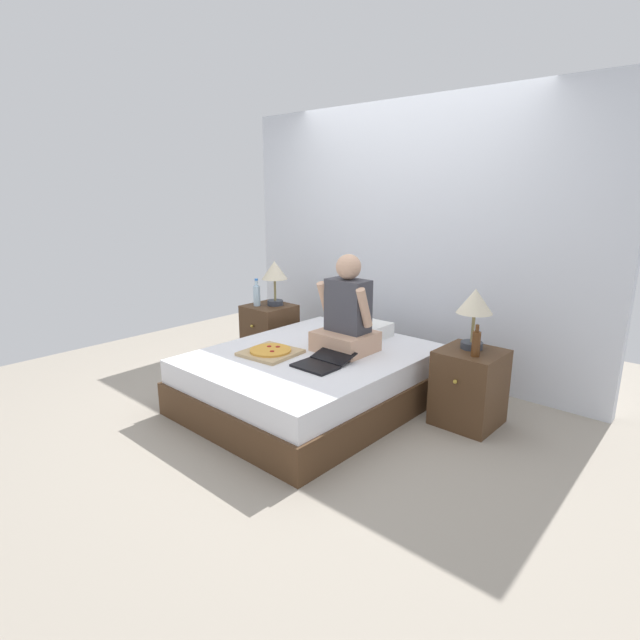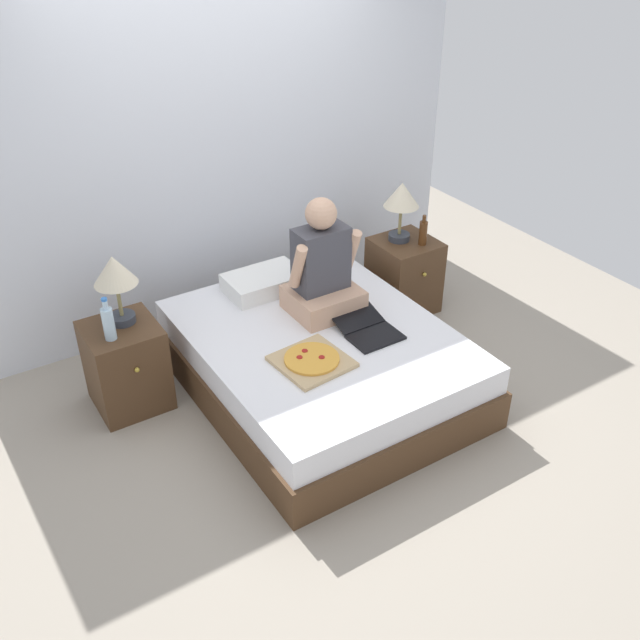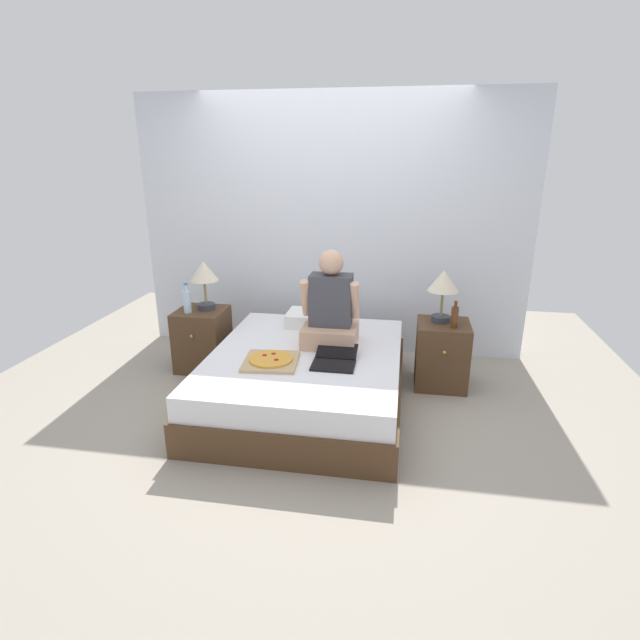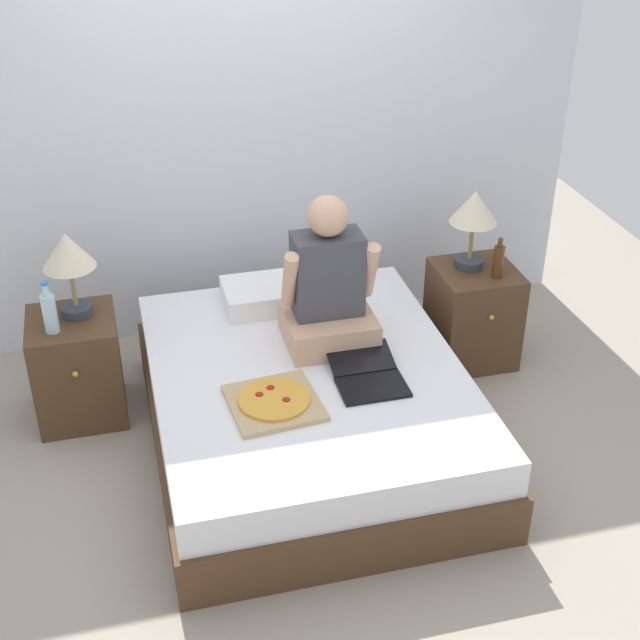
{
  "view_description": "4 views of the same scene",
  "coord_description": "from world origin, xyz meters",
  "px_view_note": "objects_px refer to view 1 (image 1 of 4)",
  "views": [
    {
      "loc": [
        2.59,
        -2.77,
        1.71
      ],
      "look_at": [
        0.07,
        0.02,
        0.72
      ],
      "focal_mm": 28.0,
      "sensor_mm": 36.0,
      "label": 1
    },
    {
      "loc": [
        -2.0,
        -3.16,
        2.92
      ],
      "look_at": [
        -0.06,
        -0.09,
        0.6
      ],
      "focal_mm": 40.0,
      "sensor_mm": 36.0,
      "label": 2
    },
    {
      "loc": [
        0.73,
        -3.59,
        1.96
      ],
      "look_at": [
        0.14,
        -0.13,
        0.77
      ],
      "focal_mm": 28.0,
      "sensor_mm": 36.0,
      "label": 3
    },
    {
      "loc": [
        -0.82,
        -3.48,
        2.86
      ],
      "look_at": [
        0.03,
        -0.12,
        0.78
      ],
      "focal_mm": 50.0,
      "sensor_mm": 36.0,
      "label": 4
    }
  ],
  "objects_px": {
    "bed": "(312,379)",
    "lamp_on_left_nightstand": "(275,273)",
    "water_bottle": "(257,295)",
    "person_seated": "(347,316)",
    "pizza_box": "(271,352)",
    "nightstand_left": "(270,332)",
    "nightstand_right": "(469,387)",
    "beer_bottle": "(476,343)",
    "lamp_on_right_nightstand": "(475,305)",
    "laptop": "(321,363)"
  },
  "relations": [
    {
      "from": "water_bottle",
      "to": "pizza_box",
      "type": "height_order",
      "value": "water_bottle"
    },
    {
      "from": "nightstand_left",
      "to": "pizza_box",
      "type": "distance_m",
      "value": 1.19
    },
    {
      "from": "bed",
      "to": "lamp_on_right_nightstand",
      "type": "relative_size",
      "value": 4.2
    },
    {
      "from": "beer_bottle",
      "to": "person_seated",
      "type": "relative_size",
      "value": 0.29
    },
    {
      "from": "water_bottle",
      "to": "laptop",
      "type": "relative_size",
      "value": 0.67
    },
    {
      "from": "pizza_box",
      "to": "lamp_on_left_nightstand",
      "type": "bearing_deg",
      "value": 135.14
    },
    {
      "from": "nightstand_left",
      "to": "water_bottle",
      "type": "bearing_deg",
      "value": -131.65
    },
    {
      "from": "beer_bottle",
      "to": "laptop",
      "type": "bearing_deg",
      "value": -146.34
    },
    {
      "from": "beer_bottle",
      "to": "pizza_box",
      "type": "relative_size",
      "value": 0.53
    },
    {
      "from": "laptop",
      "to": "nightstand_left",
      "type": "bearing_deg",
      "value": 152.38
    },
    {
      "from": "lamp_on_left_nightstand",
      "to": "water_bottle",
      "type": "xyz_separation_m",
      "value": [
        -0.12,
        -0.14,
        -0.22
      ]
    },
    {
      "from": "lamp_on_left_nightstand",
      "to": "beer_bottle",
      "type": "xyz_separation_m",
      "value": [
        2.22,
        -0.15,
        -0.23
      ]
    },
    {
      "from": "person_seated",
      "to": "laptop",
      "type": "relative_size",
      "value": 1.88
    },
    {
      "from": "bed",
      "to": "lamp_on_left_nightstand",
      "type": "relative_size",
      "value": 4.2
    },
    {
      "from": "lamp_on_left_nightstand",
      "to": "person_seated",
      "type": "distance_m",
      "value": 1.28
    },
    {
      "from": "nightstand_left",
      "to": "water_bottle",
      "type": "height_order",
      "value": "water_bottle"
    },
    {
      "from": "bed",
      "to": "water_bottle",
      "type": "bearing_deg",
      "value": 159.29
    },
    {
      "from": "bed",
      "to": "lamp_on_right_nightstand",
      "type": "xyz_separation_m",
      "value": [
        1.07,
        0.58,
        0.68
      ]
    },
    {
      "from": "nightstand_right",
      "to": "laptop",
      "type": "bearing_deg",
      "value": -139.97
    },
    {
      "from": "person_seated",
      "to": "lamp_on_left_nightstand",
      "type": "bearing_deg",
      "value": 163.85
    },
    {
      "from": "lamp_on_right_nightstand",
      "to": "pizza_box",
      "type": "height_order",
      "value": "lamp_on_right_nightstand"
    },
    {
      "from": "nightstand_right",
      "to": "pizza_box",
      "type": "bearing_deg",
      "value": -149.13
    },
    {
      "from": "bed",
      "to": "nightstand_right",
      "type": "xyz_separation_m",
      "value": [
        1.1,
        0.53,
        0.07
      ]
    },
    {
      "from": "lamp_on_right_nightstand",
      "to": "pizza_box",
      "type": "relative_size",
      "value": 1.03
    },
    {
      "from": "bed",
      "to": "nightstand_right",
      "type": "relative_size",
      "value": 3.31
    },
    {
      "from": "person_seated",
      "to": "nightstand_right",
      "type": "bearing_deg",
      "value": 17.98
    },
    {
      "from": "nightstand_left",
      "to": "nightstand_right",
      "type": "xyz_separation_m",
      "value": [
        2.19,
        0.0,
        0.0
      ]
    },
    {
      "from": "person_seated",
      "to": "bed",
      "type": "bearing_deg",
      "value": -125.08
    },
    {
      "from": "lamp_on_right_nightstand",
      "to": "nightstand_left",
      "type": "bearing_deg",
      "value": -178.67
    },
    {
      "from": "bed",
      "to": "lamp_on_right_nightstand",
      "type": "bearing_deg",
      "value": 28.73
    },
    {
      "from": "nightstand_left",
      "to": "beer_bottle",
      "type": "bearing_deg",
      "value": -2.53
    },
    {
      "from": "beer_bottle",
      "to": "lamp_on_left_nightstand",
      "type": "bearing_deg",
      "value": 176.14
    },
    {
      "from": "beer_bottle",
      "to": "nightstand_right",
      "type": "bearing_deg",
      "value": 125.01
    },
    {
      "from": "bed",
      "to": "nightstand_right",
      "type": "bearing_deg",
      "value": 25.99
    },
    {
      "from": "bed",
      "to": "person_seated",
      "type": "relative_size",
      "value": 2.42
    },
    {
      "from": "lamp_on_right_nightstand",
      "to": "pizza_box",
      "type": "bearing_deg",
      "value": -146.95
    },
    {
      "from": "nightstand_left",
      "to": "pizza_box",
      "type": "xyz_separation_m",
      "value": [
        0.88,
        -0.79,
        0.18
      ]
    },
    {
      "from": "nightstand_left",
      "to": "nightstand_right",
      "type": "bearing_deg",
      "value": 0.0
    },
    {
      "from": "water_bottle",
      "to": "nightstand_right",
      "type": "xyz_separation_m",
      "value": [
        2.27,
        0.09,
        -0.4
      ]
    },
    {
      "from": "water_bottle",
      "to": "person_seated",
      "type": "distance_m",
      "value": 1.36
    },
    {
      "from": "water_bottle",
      "to": "person_seated",
      "type": "bearing_deg",
      "value": -9.04
    },
    {
      "from": "lamp_on_left_nightstand",
      "to": "nightstand_right",
      "type": "relative_size",
      "value": 0.79
    },
    {
      "from": "person_seated",
      "to": "beer_bottle",
      "type": "bearing_deg",
      "value": 11.44
    },
    {
      "from": "bed",
      "to": "water_bottle",
      "type": "relative_size",
      "value": 6.84
    },
    {
      "from": "nightstand_left",
      "to": "water_bottle",
      "type": "xyz_separation_m",
      "value": [
        -0.08,
        -0.09,
        0.4
      ]
    },
    {
      "from": "lamp_on_right_nightstand",
      "to": "nightstand_right",
      "type": "bearing_deg",
      "value": -59.07
    },
    {
      "from": "person_seated",
      "to": "laptop",
      "type": "bearing_deg",
      "value": -77.16
    },
    {
      "from": "nightstand_left",
      "to": "lamp_on_right_nightstand",
      "type": "bearing_deg",
      "value": 1.33
    },
    {
      "from": "nightstand_left",
      "to": "laptop",
      "type": "height_order",
      "value": "nightstand_left"
    },
    {
      "from": "nightstand_right",
      "to": "person_seated",
      "type": "distance_m",
      "value": 1.08
    }
  ]
}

